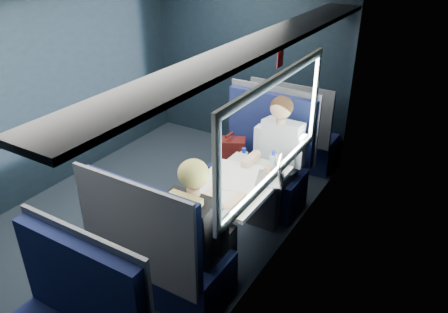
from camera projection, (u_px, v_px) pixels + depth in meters
The scene contains 12 objects.
ground at pixel (153, 215), 4.71m from camera, with size 2.80×4.20×0.01m, color black.
room_shell at pixel (142, 83), 4.01m from camera, with size 3.00×4.40×2.40m.
table at pixel (237, 188), 3.93m from camera, with size 0.62×1.00×0.74m.
seat_bay_near at pixel (259, 166), 4.79m from camera, with size 1.07×0.62×1.26m.
seat_bay_far at pixel (162, 258), 3.46m from camera, with size 1.04×0.62×1.26m.
seat_row_front at pixel (294, 137), 5.49m from camera, with size 1.04×0.51×1.16m.
man at pixel (277, 154), 4.40m from camera, with size 0.53×0.56×1.32m.
woman at pixel (199, 225), 3.33m from camera, with size 0.53×0.56×1.32m.
papers at pixel (230, 181), 3.88m from camera, with size 0.51×0.74×0.01m, color white.
laptop at pixel (275, 175), 3.86m from camera, with size 0.31×0.35×0.22m.
bottle_small at pixel (273, 163), 3.98m from camera, with size 0.07×0.07×0.22m.
cup at pixel (274, 165), 4.06m from camera, with size 0.07×0.07×0.09m, color white.
Camera 1 is at (2.66, -2.93, 2.74)m, focal length 35.00 mm.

